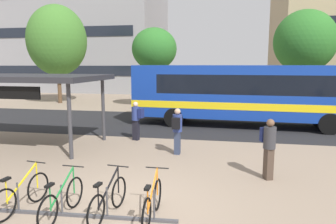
{
  "coord_description": "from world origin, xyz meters",
  "views": [
    {
      "loc": [
        2.14,
        -6.51,
        3.25
      ],
      "look_at": [
        0.1,
        4.32,
        1.56
      ],
      "focal_mm": 33.39,
      "sensor_mm": 36.0,
      "label": 1
    }
  ],
  "objects_px": {
    "parked_bicycle_yellow_1": "(22,194)",
    "commuter_black_pack_2": "(177,128)",
    "parked_bicycle_green_2": "(62,200)",
    "transit_shelter": "(23,79)",
    "street_tree_2": "(57,41)",
    "parked_bicycle_orange_4": "(152,203)",
    "street_tree_1": "(154,49)",
    "commuter_navy_pack_1": "(136,118)",
    "street_tree_0": "(305,42)",
    "commuter_navy_pack_0": "(269,144)",
    "city_bus": "(247,93)",
    "parked_bicycle_black_3": "(108,200)"
  },
  "relations": [
    {
      "from": "parked_bicycle_yellow_1",
      "to": "commuter_black_pack_2",
      "type": "height_order",
      "value": "commuter_black_pack_2"
    },
    {
      "from": "parked_bicycle_green_2",
      "to": "commuter_black_pack_2",
      "type": "distance_m",
      "value": 5.44
    },
    {
      "from": "transit_shelter",
      "to": "street_tree_2",
      "type": "height_order",
      "value": "street_tree_2"
    },
    {
      "from": "parked_bicycle_orange_4",
      "to": "street_tree_2",
      "type": "xyz_separation_m",
      "value": [
        -12.43,
        18.2,
        4.81
      ]
    },
    {
      "from": "parked_bicycle_orange_4",
      "to": "street_tree_1",
      "type": "height_order",
      "value": "street_tree_1"
    },
    {
      "from": "parked_bicycle_yellow_1",
      "to": "commuter_navy_pack_1",
      "type": "xyz_separation_m",
      "value": [
        0.64,
        6.84,
        0.58
      ]
    },
    {
      "from": "street_tree_0",
      "to": "street_tree_2",
      "type": "bearing_deg",
      "value": 179.3
    },
    {
      "from": "parked_bicycle_green_2",
      "to": "transit_shelter",
      "type": "xyz_separation_m",
      "value": [
        -4.54,
        5.33,
        2.27
      ]
    },
    {
      "from": "parked_bicycle_yellow_1",
      "to": "commuter_navy_pack_0",
      "type": "height_order",
      "value": "commuter_navy_pack_0"
    },
    {
      "from": "parked_bicycle_yellow_1",
      "to": "parked_bicycle_green_2",
      "type": "distance_m",
      "value": 1.05
    },
    {
      "from": "parked_bicycle_orange_4",
      "to": "street_tree_0",
      "type": "distance_m",
      "value": 19.72
    },
    {
      "from": "city_bus",
      "to": "parked_bicycle_orange_4",
      "type": "height_order",
      "value": "city_bus"
    },
    {
      "from": "parked_bicycle_black_3",
      "to": "transit_shelter",
      "type": "distance_m",
      "value": 7.86
    },
    {
      "from": "parked_bicycle_green_2",
      "to": "street_tree_1",
      "type": "xyz_separation_m",
      "value": [
        -2.02,
        17.38,
        3.98
      ]
    },
    {
      "from": "city_bus",
      "to": "commuter_navy_pack_0",
      "type": "relative_size",
      "value": 6.96
    },
    {
      "from": "transit_shelter",
      "to": "street_tree_0",
      "type": "bearing_deg",
      "value": 45.4
    },
    {
      "from": "city_bus",
      "to": "parked_bicycle_black_3",
      "type": "bearing_deg",
      "value": 75.26
    },
    {
      "from": "parked_bicycle_black_3",
      "to": "commuter_black_pack_2",
      "type": "relative_size",
      "value": 1.02
    },
    {
      "from": "commuter_navy_pack_1",
      "to": "commuter_black_pack_2",
      "type": "xyz_separation_m",
      "value": [
        2.06,
        -1.81,
        0.0
      ]
    },
    {
      "from": "city_bus",
      "to": "commuter_navy_pack_1",
      "type": "height_order",
      "value": "city_bus"
    },
    {
      "from": "parked_bicycle_yellow_1",
      "to": "parked_bicycle_orange_4",
      "type": "height_order",
      "value": "same"
    },
    {
      "from": "parked_bicycle_orange_4",
      "to": "parked_bicycle_yellow_1",
      "type": "bearing_deg",
      "value": 91.7
    },
    {
      "from": "parked_bicycle_black_3",
      "to": "commuter_navy_pack_0",
      "type": "xyz_separation_m",
      "value": [
        3.63,
        3.01,
        0.62
      ]
    },
    {
      "from": "transit_shelter",
      "to": "street_tree_0",
      "type": "height_order",
      "value": "street_tree_0"
    },
    {
      "from": "commuter_navy_pack_0",
      "to": "street_tree_1",
      "type": "bearing_deg",
      "value": -175.15
    },
    {
      "from": "city_bus",
      "to": "parked_bicycle_black_3",
      "type": "distance_m",
      "value": 11.46
    },
    {
      "from": "commuter_navy_pack_0",
      "to": "parked_bicycle_yellow_1",
      "type": "bearing_deg",
      "value": -81.46
    },
    {
      "from": "parked_bicycle_orange_4",
      "to": "street_tree_0",
      "type": "relative_size",
      "value": 0.24
    },
    {
      "from": "street_tree_0",
      "to": "street_tree_1",
      "type": "bearing_deg",
      "value": -175.61
    },
    {
      "from": "transit_shelter",
      "to": "commuter_black_pack_2",
      "type": "distance_m",
      "value": 6.43
    },
    {
      "from": "street_tree_2",
      "to": "parked_bicycle_yellow_1",
      "type": "bearing_deg",
      "value": -62.67
    },
    {
      "from": "city_bus",
      "to": "commuter_navy_pack_0",
      "type": "xyz_separation_m",
      "value": [
        0.18,
        -7.83,
        -0.77
      ]
    },
    {
      "from": "parked_bicycle_yellow_1",
      "to": "parked_bicycle_orange_4",
      "type": "relative_size",
      "value": 0.99
    },
    {
      "from": "parked_bicycle_green_2",
      "to": "street_tree_2",
      "type": "bearing_deg",
      "value": 32.38
    },
    {
      "from": "street_tree_0",
      "to": "commuter_black_pack_2",
      "type": "bearing_deg",
      "value": -118.38
    },
    {
      "from": "parked_bicycle_black_3",
      "to": "commuter_navy_pack_1",
      "type": "height_order",
      "value": "commuter_navy_pack_1"
    },
    {
      "from": "parked_bicycle_yellow_1",
      "to": "commuter_black_pack_2",
      "type": "relative_size",
      "value": 1.02
    },
    {
      "from": "parked_bicycle_orange_4",
      "to": "commuter_navy_pack_1",
      "type": "distance_m",
      "value": 7.13
    },
    {
      "from": "parked_bicycle_yellow_1",
      "to": "transit_shelter",
      "type": "distance_m",
      "value": 6.67
    },
    {
      "from": "parked_bicycle_green_2",
      "to": "transit_shelter",
      "type": "bearing_deg",
      "value": 43.11
    },
    {
      "from": "parked_bicycle_green_2",
      "to": "commuter_navy_pack_1",
      "type": "xyz_separation_m",
      "value": [
        -0.4,
        6.96,
        0.58
      ]
    },
    {
      "from": "street_tree_1",
      "to": "street_tree_2",
      "type": "distance_m",
      "value": 8.6
    },
    {
      "from": "parked_bicycle_green_2",
      "to": "transit_shelter",
      "type": "distance_m",
      "value": 7.36
    },
    {
      "from": "transit_shelter",
      "to": "commuter_navy_pack_1",
      "type": "relative_size",
      "value": 3.77
    },
    {
      "from": "commuter_black_pack_2",
      "to": "street_tree_0",
      "type": "xyz_separation_m",
      "value": [
        7.05,
        13.05,
        3.88
      ]
    },
    {
      "from": "parked_bicycle_green_2",
      "to": "street_tree_1",
      "type": "distance_m",
      "value": 17.94
    },
    {
      "from": "street_tree_0",
      "to": "parked_bicycle_yellow_1",
      "type": "bearing_deg",
      "value": -118.35
    },
    {
      "from": "commuter_navy_pack_0",
      "to": "commuter_navy_pack_1",
      "type": "bearing_deg",
      "value": -147.11
    },
    {
      "from": "parked_bicycle_orange_4",
      "to": "commuter_black_pack_2",
      "type": "relative_size",
      "value": 1.02
    },
    {
      "from": "parked_bicycle_black_3",
      "to": "street_tree_0",
      "type": "bearing_deg",
      "value": -16.86
    }
  ]
}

